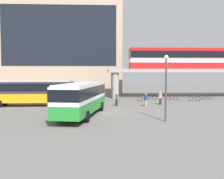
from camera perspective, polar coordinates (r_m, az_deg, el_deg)
name	(u,v)px	position (r m, az deg, el deg)	size (l,w,h in m)	color
ground_plane	(104,102)	(36.88, -1.69, -2.85)	(120.00, 120.00, 0.00)	#605E5B
station_building	(63,44)	(56.96, -10.81, 9.92)	(24.69, 10.64, 20.93)	tan
elevated_platform	(188,73)	(47.14, 16.42, 3.49)	(28.10, 6.08, 4.88)	#9E9B93
train	(197,58)	(47.77, 18.30, 6.67)	(23.76, 2.96, 3.84)	red
bus_main	(82,96)	(25.06, -6.64, -1.37)	(4.60, 11.32, 3.22)	#268C33
bus_secondary	(30,90)	(34.28, -17.79, -0.18)	(11.09, 2.95, 3.22)	orange
bicycle_black	(151,97)	(41.34, 8.70, -1.69)	(1.72, 0.61, 1.04)	black
bicycle_green	(194,99)	(40.63, 17.77, -1.92)	(1.69, 0.69, 1.04)	black
bicycle_blue	(207,97)	(43.83, 20.27, -1.57)	(1.74, 0.53, 1.04)	black
bicycle_red	(172,98)	(40.80, 13.11, -1.82)	(1.70, 0.66, 1.04)	black
bicycle_orange	(143,98)	(39.02, 6.83, -1.99)	(1.65, 0.80, 1.04)	black
pedestrian_waiting_near_stop	(117,100)	(32.72, 1.01, -2.28)	(0.39, 0.47, 1.69)	#26262D
pedestrian_walking_across	(160,98)	(34.69, 10.67, -1.95)	(0.42, 0.32, 1.76)	#26262D
pedestrian_near_building	(146,100)	(32.79, 7.51, -2.35)	(0.44, 0.33, 1.64)	gray
lamp_post	(166,82)	(22.42, 11.88, 1.62)	(0.36, 0.36, 5.70)	#3F3F44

